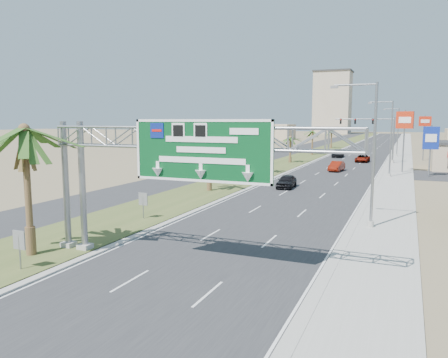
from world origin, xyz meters
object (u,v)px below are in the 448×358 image
car_mid_lane (337,166)px  pole_sign_red_far (425,125)px  pole_sign_red_near (405,124)px  signal_mast (381,136)px  car_right_lane (362,159)px  palm_near (24,130)px  car_left_lane (287,181)px  car_far (338,154)px  sign_gantry (177,148)px  pole_sign_blue (431,140)px

car_mid_lane → pole_sign_red_far: bearing=69.1°
pole_sign_red_near → pole_sign_red_far: (3.28, 22.77, -0.36)m
signal_mast → car_right_lane: size_ratio=2.16×
palm_near → car_mid_lane: 49.47m
pole_sign_red_far → pole_sign_red_near: bearing=-98.2°
signal_mast → car_left_lane: (-7.81, -34.37, -4.12)m
signal_mast → pole_sign_red_near: bearing=-74.8°
palm_near → signal_mast: 65.60m
signal_mast → pole_sign_red_near: pole_sign_red_near is taller
signal_mast → car_far: 13.54m
pole_sign_red_near → sign_gantry: bearing=-101.9°
palm_near → car_left_lane: size_ratio=1.94×
signal_mast → car_far: signal_mast is taller
car_right_lane → pole_sign_blue: (10.21, -17.91, 4.28)m
sign_gantry → pole_sign_red_far: size_ratio=1.99×
signal_mast → car_right_lane: (-3.03, 0.52, -4.19)m
palm_near → car_right_lane: (11.34, 64.49, -6.27)m
car_left_lane → car_far: car_far is taller
palm_near → car_left_lane: (6.57, 29.60, -6.20)m
palm_near → pole_sign_red_far: 75.73m
pole_sign_blue → pole_sign_red_far: size_ratio=0.81×
car_far → car_left_lane: bearing=-91.6°
palm_near → car_right_lane: size_ratio=1.76×
sign_gantry → pole_sign_red_far: pole_sign_red_far is taller
signal_mast → car_right_lane: 5.20m
car_far → sign_gantry: bearing=-90.8°
car_left_lane → pole_sign_blue: 23.03m
sign_gantry → pole_sign_red_far: bearing=79.3°
sign_gantry → pole_sign_red_near: bearing=78.1°
sign_gantry → pole_sign_red_near: pole_sign_red_near is taller
sign_gantry → signal_mast: 62.37m
sign_gantry → car_far: bearing=92.0°
palm_near → car_right_lane: 65.78m
car_mid_lane → pole_sign_red_far: 27.95m
pole_sign_red_near → pole_sign_blue: (3.35, -3.28, -2.08)m
car_far → pole_sign_red_far: (15.79, -0.91, 5.88)m
car_mid_lane → pole_sign_red_far: pole_sign_red_far is taller
signal_mast → car_mid_lane: (-5.14, -15.76, -4.12)m
car_mid_lane → car_right_lane: car_mid_lane is taller
car_far → pole_sign_red_near: 27.50m
signal_mast → palm_near: bearing=-102.7°
signal_mast → car_mid_lane: size_ratio=2.31×
sign_gantry → car_left_lane: 28.23m
palm_near → car_far: bearing=85.6°
sign_gantry → signal_mast: (6.23, 62.05, -1.21)m
palm_near → pole_sign_red_far: pole_sign_red_far is taller
palm_near → car_mid_lane: bearing=79.2°
car_left_lane → car_mid_lane: car_mid_lane is taller
palm_near → car_far: 74.01m
signal_mast → car_right_lane: bearing=170.3°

